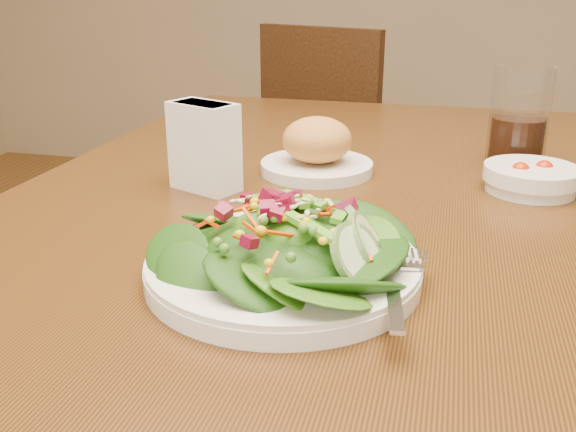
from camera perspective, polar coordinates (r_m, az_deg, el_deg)
name	(u,v)px	position (r m, az deg, el deg)	size (l,w,h in m)	color
dining_table	(332,268)	(0.90, 3.91, -4.60)	(0.90, 1.40, 0.75)	#4F2C12
chair_far	(339,163)	(2.03, 4.53, 4.69)	(0.54, 0.54, 0.90)	#3D2010
salad_plate	(292,252)	(0.63, 0.38, -3.21)	(0.28, 0.27, 0.08)	white
bread_plate	(317,150)	(0.97, 2.58, 5.85)	(0.17, 0.17, 0.09)	white
tomato_bowl	(531,178)	(0.95, 20.80, 3.15)	(0.13, 0.13, 0.04)	white
drinking_glass	(518,125)	(1.06, 19.80, 7.65)	(0.09, 0.09, 0.16)	silver
napkin_holder	(204,144)	(0.89, -7.45, 6.33)	(0.11, 0.08, 0.12)	white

